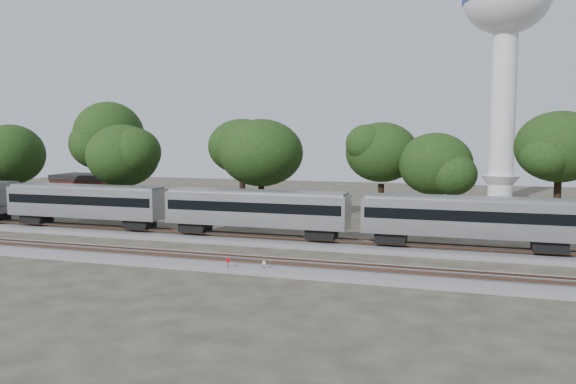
{
  "coord_description": "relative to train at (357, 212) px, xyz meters",
  "views": [
    {
      "loc": [
        19.86,
        -43.69,
        10.02
      ],
      "look_at": [
        4.45,
        5.0,
        5.0
      ],
      "focal_mm": 35.0,
      "sensor_mm": 36.0,
      "label": 1
    }
  ],
  "objects": [
    {
      "name": "ground",
      "position": [
        -10.7,
        -6.0,
        -3.27
      ],
      "size": [
        160.0,
        160.0,
        0.0
      ],
      "primitive_type": "plane",
      "color": "#383328",
      "rests_on": "ground"
    },
    {
      "name": "track_far",
      "position": [
        -10.7,
        -0.0,
        -3.06
      ],
      "size": [
        160.0,
        5.0,
        0.73
      ],
      "color": "slate",
      "rests_on": "ground"
    },
    {
      "name": "track_near",
      "position": [
        -10.7,
        -10.0,
        -3.06
      ],
      "size": [
        160.0,
        5.0,
        0.73
      ],
      "color": "slate",
      "rests_on": "ground"
    },
    {
      "name": "train",
      "position": [
        0.0,
        0.0,
        0.0
      ],
      "size": [
        111.97,
        3.2,
        4.72
      ],
      "color": "silver",
      "rests_on": "ground"
    },
    {
      "name": "switch_stand_red",
      "position": [
        -7.36,
        -12.23,
        -2.55
      ],
      "size": [
        0.36,
        0.1,
        1.12
      ],
      "rotation": [
        0.0,
        0.0,
        -0.19
      ],
      "color": "#512D19",
      "rests_on": "ground"
    },
    {
      "name": "switch_stand_white",
      "position": [
        -4.68,
        -11.81,
        -2.63
      ],
      "size": [
        0.3,
        0.15,
        1.0
      ],
      "rotation": [
        0.0,
        0.0,
        -0.39
      ],
      "color": "#512D19",
      "rests_on": "ground"
    },
    {
      "name": "switch_lever",
      "position": [
        -3.05,
        -11.4,
        -3.12
      ],
      "size": [
        0.57,
        0.45,
        0.3
      ],
      "primitive_type": "cube",
      "rotation": [
        0.0,
        0.0,
        0.35
      ],
      "color": "#512D19",
      "rests_on": "ground"
    },
    {
      "name": "water_tower",
      "position": [
        14.65,
        46.75,
        24.53
      ],
      "size": [
        13.55,
        13.55,
        37.52
      ],
      "color": "silver",
      "rests_on": "ground"
    },
    {
      "name": "brick_building",
      "position": [
        -46.3,
        23.06,
        -1.07
      ],
      "size": [
        9.57,
        7.12,
        4.36
      ],
      "rotation": [
        0.0,
        0.0,
        0.08
      ],
      "color": "brown",
      "rests_on": "ground"
    },
    {
      "name": "tree_0",
      "position": [
        -46.79,
        8.59,
        4.47
      ],
      "size": [
        7.88,
        7.88,
        11.12
      ],
      "color": "black",
      "rests_on": "ground"
    },
    {
      "name": "tree_1",
      "position": [
        -33.91,
        11.37,
        6.93
      ],
      "size": [
        10.38,
        10.38,
        14.64
      ],
      "color": "black",
      "rests_on": "ground"
    },
    {
      "name": "tree_2",
      "position": [
        -30.27,
        8.85,
        4.49
      ],
      "size": [
        7.91,
        7.91,
        11.15
      ],
      "color": "black",
      "rests_on": "ground"
    },
    {
      "name": "tree_3",
      "position": [
        -18.23,
        17.3,
        5.52
      ],
      "size": [
        8.95,
        8.95,
        12.61
      ],
      "color": "black",
      "rests_on": "ground"
    },
    {
      "name": "tree_4",
      "position": [
        -13.89,
        12.59,
        4.87
      ],
      "size": [
        8.29,
        8.29,
        11.69
      ],
      "color": "black",
      "rests_on": "ground"
    },
    {
      "name": "tree_5",
      "position": [
        -0.38,
        17.41,
        4.92
      ],
      "size": [
        8.34,
        8.34,
        11.76
      ],
      "color": "black",
      "rests_on": "ground"
    },
    {
      "name": "tree_6",
      "position": [
        5.93,
        15.55,
        3.69
      ],
      "size": [
        7.1,
        7.1,
        10.0
      ],
      "color": "black",
      "rests_on": "ground"
    },
    {
      "name": "tree_7",
      "position": [
        19.53,
        21.92,
        5.61
      ],
      "size": [
        9.04,
        9.04,
        12.74
      ],
      "color": "black",
      "rests_on": "ground"
    }
  ]
}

